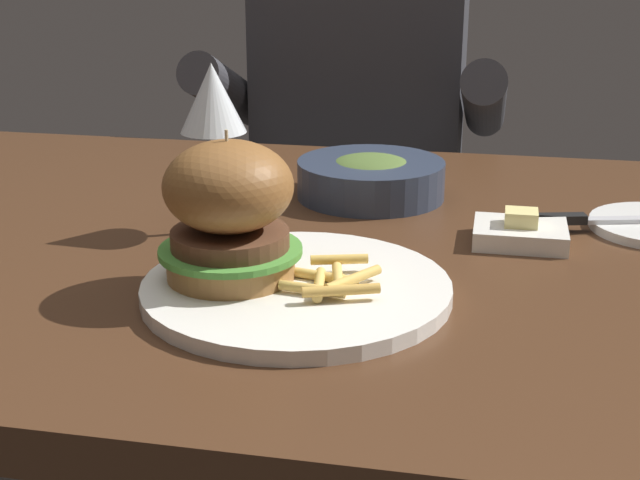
{
  "coord_description": "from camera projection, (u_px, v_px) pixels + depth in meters",
  "views": [
    {
      "loc": [
        0.17,
        -0.87,
        1.05
      ],
      "look_at": [
        0.02,
        -0.13,
        0.78
      ],
      "focal_mm": 50.0,
      "sensor_mm": 36.0,
      "label": 1
    }
  ],
  "objects": [
    {
      "name": "table_knife",
      "position": [
        614.0,
        219.0,
        0.96
      ],
      "size": [
        0.22,
        0.07,
        0.01
      ],
      "color": "silver",
      "rests_on": "bread_plate"
    },
    {
      "name": "butter_dish",
      "position": [
        520.0,
        233.0,
        0.92
      ],
      "size": [
        0.1,
        0.08,
        0.04
      ],
      "color": "white",
      "rests_on": "dining_table"
    },
    {
      "name": "burger_sandwich",
      "position": [
        229.0,
        210.0,
        0.78
      ],
      "size": [
        0.13,
        0.13,
        0.13
      ],
      "color": "#9E6B38",
      "rests_on": "main_plate"
    },
    {
      "name": "dining_table",
      "position": [
        330.0,
        318.0,
        0.97
      ],
      "size": [
        1.26,
        0.83,
        0.74
      ],
      "color": "#472B19",
      "rests_on": "ground"
    },
    {
      "name": "main_plate",
      "position": [
        291.0,
        289.0,
        0.79
      ],
      "size": [
        0.28,
        0.28,
        0.01
      ],
      "primitive_type": "cylinder",
      "color": "white",
      "rests_on": "dining_table"
    },
    {
      "name": "soup_bowl",
      "position": [
        371.0,
        177.0,
        1.08
      ],
      "size": [
        0.18,
        0.18,
        0.05
      ],
      "color": "#2D384C",
      "rests_on": "dining_table"
    },
    {
      "name": "wine_glass",
      "position": [
        214.0,
        107.0,
        0.92
      ],
      "size": [
        0.08,
        0.08,
        0.18
      ],
      "color": "silver",
      "rests_on": "dining_table"
    },
    {
      "name": "diner_person",
      "position": [
        358.0,
        206.0,
        1.65
      ],
      "size": [
        0.51,
        0.36,
        1.18
      ],
      "color": "#282833",
      "rests_on": "ground"
    },
    {
      "name": "fries_pile",
      "position": [
        333.0,
        280.0,
        0.77
      ],
      "size": [
        0.09,
        0.09,
        0.02
      ],
      "color": "#EABC5B",
      "rests_on": "main_plate"
    }
  ]
}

